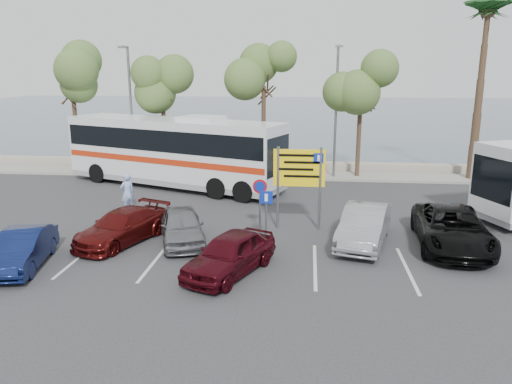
# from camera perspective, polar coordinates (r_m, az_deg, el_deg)

# --- Properties ---
(ground) EXTENTS (120.00, 120.00, 0.00)m
(ground) POSITION_cam_1_polar(r_m,az_deg,el_deg) (18.98, 1.55, -7.09)
(ground) COLOR #303032
(ground) RESTS_ON ground
(kerb_strip) EXTENTS (44.00, 2.40, 0.15)m
(kerb_strip) POSITION_cam_1_polar(r_m,az_deg,el_deg) (32.40, 3.50, 1.94)
(kerb_strip) COLOR gray
(kerb_strip) RESTS_ON ground
(seawall) EXTENTS (48.00, 0.80, 0.60)m
(seawall) POSITION_cam_1_polar(r_m,az_deg,el_deg) (34.32, 3.65, 3.00)
(seawall) COLOR tan
(seawall) RESTS_ON ground
(sea) EXTENTS (140.00, 140.00, 0.00)m
(sea) POSITION_cam_1_polar(r_m,az_deg,el_deg) (77.97, 5.05, 8.92)
(sea) COLOR #3C5460
(sea) RESTS_ON ground
(tree_far_left) EXTENTS (3.20, 3.20, 7.60)m
(tree_far_left) POSITION_cam_1_polar(r_m,az_deg,el_deg) (35.19, -20.34, 12.34)
(tree_far_left) COLOR #382619
(tree_far_left) RESTS_ON kerb_strip
(tree_left) EXTENTS (3.20, 3.20, 7.20)m
(tree_left) POSITION_cam_1_polar(r_m,az_deg,el_deg) (33.02, -10.69, 12.33)
(tree_left) COLOR #382619
(tree_left) RESTS_ON kerb_strip
(tree_mid) EXTENTS (3.20, 3.20, 8.00)m
(tree_mid) POSITION_cam_1_polar(r_m,az_deg,el_deg) (31.79, 0.89, 13.68)
(tree_mid) COLOR #382619
(tree_mid) RESTS_ON kerb_strip
(tree_right) EXTENTS (3.20, 3.20, 7.40)m
(tree_right) POSITION_cam_1_polar(r_m,az_deg,el_deg) (31.83, 11.98, 12.51)
(tree_right) COLOR #382619
(tree_right) RESTS_ON kerb_strip
(palm_tree) EXTENTS (4.80, 4.80, 11.20)m
(palm_tree) POSITION_cam_1_polar(r_m,az_deg,el_deg) (33.39, 24.98, 17.98)
(palm_tree) COLOR #382619
(palm_tree) RESTS_ON kerb_strip
(street_lamp_left) EXTENTS (0.45, 1.15, 8.01)m
(street_lamp_left) POSITION_cam_1_polar(r_m,az_deg,el_deg) (33.26, -14.16, 9.73)
(street_lamp_left) COLOR slate
(street_lamp_left) RESTS_ON kerb_strip
(street_lamp_right) EXTENTS (0.45, 1.15, 8.01)m
(street_lamp_right) POSITION_cam_1_polar(r_m,az_deg,el_deg) (31.31, 9.15, 9.74)
(street_lamp_right) COLOR slate
(street_lamp_right) RESTS_ON kerb_strip
(direction_sign) EXTENTS (2.20, 0.12, 3.60)m
(direction_sign) POSITION_cam_1_polar(r_m,az_deg,el_deg) (21.32, 4.96, 2.04)
(direction_sign) COLOR slate
(direction_sign) RESTS_ON ground
(sign_no_stop) EXTENTS (0.60, 0.08, 2.35)m
(sign_no_stop) POSITION_cam_1_polar(r_m,az_deg,el_deg) (20.82, 0.45, -0.62)
(sign_no_stop) COLOR slate
(sign_no_stop) RESTS_ON ground
(sign_parking) EXTENTS (0.50, 0.07, 2.25)m
(sign_parking) POSITION_cam_1_polar(r_m,az_deg,el_deg) (19.28, 1.17, -2.15)
(sign_parking) COLOR slate
(sign_parking) RESTS_ON ground
(lane_markings) EXTENTS (12.02, 4.20, 0.01)m
(lane_markings) POSITION_cam_1_polar(r_m,az_deg,el_deg) (18.18, -2.32, -8.07)
(lane_markings) COLOR silver
(lane_markings) RESTS_ON ground
(coach_bus_left) EXTENTS (13.69, 7.66, 4.23)m
(coach_bus_left) POSITION_cam_1_polar(r_m,az_deg,el_deg) (29.64, -9.46, 4.35)
(coach_bus_left) COLOR silver
(coach_bus_left) RESTS_ON ground
(car_silver_a) EXTENTS (2.83, 4.38, 1.39)m
(car_silver_a) POSITION_cam_1_polar(r_m,az_deg,el_deg) (20.20, -8.48, -3.84)
(car_silver_a) COLOR slate
(car_silver_a) RESTS_ON ground
(car_blue) EXTENTS (2.15, 4.19, 1.31)m
(car_blue) POSITION_cam_1_polar(r_m,az_deg,el_deg) (19.40, -25.17, -5.93)
(car_blue) COLOR #101B4B
(car_blue) RESTS_ON ground
(car_maroon) EXTENTS (3.33, 4.84, 1.30)m
(car_maroon) POSITION_cam_1_polar(r_m,az_deg,el_deg) (20.72, -15.09, -3.85)
(car_maroon) COLOR #520E0D
(car_maroon) RESTS_ON ground
(car_red) EXTENTS (3.21, 4.47, 1.42)m
(car_red) POSITION_cam_1_polar(r_m,az_deg,el_deg) (17.05, -3.00, -7.05)
(car_red) COLOR #430912
(car_red) RESTS_ON ground
(suv_black) EXTENTS (3.02, 5.76, 1.55)m
(suv_black) POSITION_cam_1_polar(r_m,az_deg,el_deg) (20.88, 21.49, -3.87)
(suv_black) COLOR black
(suv_black) RESTS_ON ground
(car_silver_b) EXTENTS (2.71, 4.90, 1.53)m
(car_silver_b) POSITION_cam_1_polar(r_m,az_deg,el_deg) (20.23, 12.26, -3.78)
(car_silver_b) COLOR #96969B
(car_silver_b) RESTS_ON ground
(pedestrian_near) EXTENTS (0.82, 0.80, 1.89)m
(pedestrian_near) POSITION_cam_1_polar(r_m,az_deg,el_deg) (24.96, -14.48, -0.09)
(pedestrian_near) COLOR #9AB0E1
(pedestrian_near) RESTS_ON ground
(pedestrian_far) EXTENTS (1.16, 1.23, 2.01)m
(pedestrian_far) POSITION_cam_1_polar(r_m,az_deg,el_deg) (26.66, 27.06, -0.18)
(pedestrian_far) COLOR #31394A
(pedestrian_far) RESTS_ON ground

